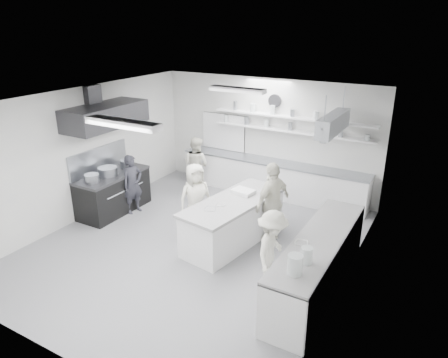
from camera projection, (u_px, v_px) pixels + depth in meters
The scene contains 27 objects.
floor at pixel (195, 245), 8.68m from camera, with size 6.00×7.00×0.02m, color gray.
ceiling at pixel (191, 99), 7.60m from camera, with size 6.00×7.00×0.02m, color white.
wall_back at pixel (267, 136), 10.98m from camera, with size 6.00×0.04×3.00m, color silver.
wall_front at pixel (40, 262), 5.30m from camera, with size 6.00×0.04×3.00m, color silver.
wall_left at pixel (83, 154), 9.53m from camera, with size 0.04×7.00×3.00m, color silver.
wall_right at pixel (348, 209), 6.75m from camera, with size 0.04×7.00×3.00m, color silver.
stove at pixel (113, 194), 10.04m from camera, with size 0.80×1.80×0.90m, color black.
exhaust_hood at pixel (105, 116), 9.36m from camera, with size 0.85×2.00×0.50m, color #303033.
back_counter at pixel (271, 178), 10.97m from camera, with size 5.00×0.60×0.92m, color white.
shelf_lower at pixel (291, 131), 10.46m from camera, with size 4.20×0.26×0.04m, color white.
shelf_upper at pixel (292, 117), 10.33m from camera, with size 4.20×0.26×0.04m, color white.
pass_through_window at pixel (224, 132), 11.58m from camera, with size 1.30×0.04×1.00m, color black.
wall_clock at pixel (275, 101), 10.51m from camera, with size 0.32×0.32×0.05m, color white.
right_counter at pixel (318, 264), 7.12m from camera, with size 0.74×3.30×0.94m, color white.
pot_rack at pixel (333, 124), 8.87m from camera, with size 0.30×1.60×0.40m, color #92979F.
light_fixture_front at pixel (123, 123), 6.16m from camera, with size 1.30×0.25×0.10m, color white.
light_fixture_rear at pixel (237, 90), 9.08m from camera, with size 1.30×0.25×0.10m, color white.
prep_island at pixel (234, 222), 8.65m from camera, with size 0.90×2.41×0.89m, color white.
stove_pot at pixel (108, 172), 9.75m from camera, with size 0.44×0.44×0.24m, color #92979F.
cook_stove at pixel (133, 184), 9.90m from camera, with size 0.52×0.34×1.43m, color #27272E.
cook_back at pixel (196, 165), 11.10m from camera, with size 0.73×0.57×1.51m, color silver.
cook_island_left at pixel (195, 198), 9.02m from camera, with size 0.75×0.49×1.53m, color silver.
cook_island_right at pixel (272, 202), 8.58m from camera, with size 1.01×0.42×1.72m, color silver.
cook_right at pixel (272, 250), 7.08m from camera, with size 0.93×0.53×1.44m, color silver.
bowl_island_a at pixel (210, 210), 8.10m from camera, with size 0.23×0.23×0.06m, color #92979F.
bowl_island_b at pixel (221, 206), 8.27m from camera, with size 0.19×0.19×0.06m, color white.
bowl_right at pixel (301, 244), 6.79m from camera, with size 0.22×0.22×0.05m, color white.
Camera 1 is at (4.29, -6.31, 4.38)m, focal length 33.53 mm.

